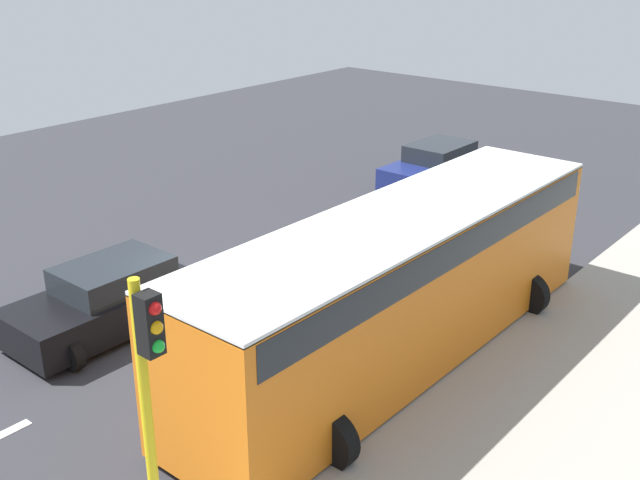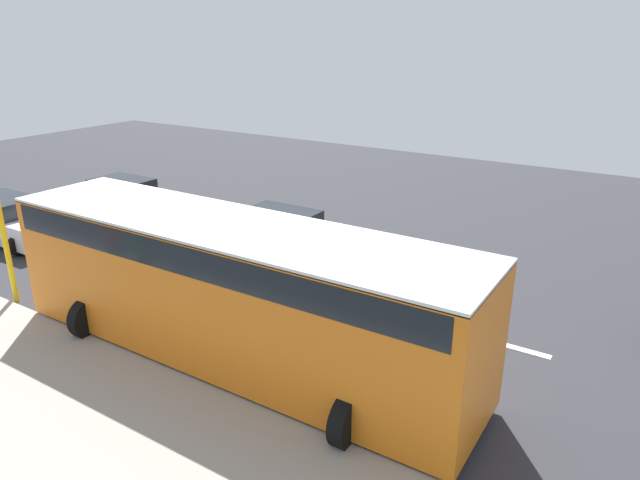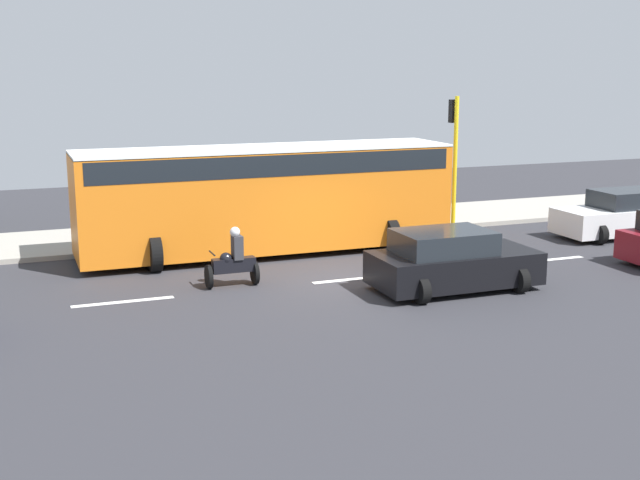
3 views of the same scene
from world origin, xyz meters
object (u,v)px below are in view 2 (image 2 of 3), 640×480
at_px(car_maroon, 119,199).
at_px(motorcycle, 381,298).
at_px(car_white, 11,220).
at_px(car_black, 274,234).
at_px(city_bus, 231,282).

xyz_separation_m(car_maroon, motorcycle, (2.36, 12.63, -0.07)).
relative_size(car_maroon, car_white, 0.90).
bearing_deg(car_white, car_black, 113.87).
distance_m(car_maroon, motorcycle, 12.85).
height_order(car_maroon, car_black, same).
xyz_separation_m(car_maroon, car_white, (3.87, -0.89, 0.00)).
height_order(car_black, motorcycle, motorcycle).
bearing_deg(car_black, city_bus, 28.84).
bearing_deg(car_maroon, car_white, -13.01).
bearing_deg(car_maroon, car_black, 89.25).
height_order(car_maroon, motorcycle, motorcycle).
bearing_deg(city_bus, car_maroon, -117.94).
bearing_deg(car_maroon, motorcycle, 79.43).
height_order(car_black, car_white, same).
distance_m(car_white, city_bus, 11.79).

